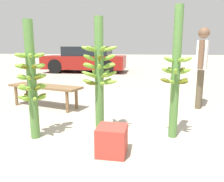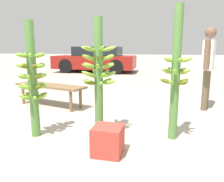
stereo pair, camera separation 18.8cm
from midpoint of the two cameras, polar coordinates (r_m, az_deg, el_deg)
The scene contains 8 objects.
ground_plane at distance 2.74m, azimuth -2.31°, elevation -14.12°, with size 80.00×80.00×0.00m, color #A89E8C.
banana_stalk_left at distance 2.98m, azimuth -18.39°, elevation 3.02°, with size 0.38×0.38×1.52m.
banana_stalk_center at distance 2.88m, azimuth -1.65°, elevation 4.60°, with size 0.49×0.48×1.56m.
banana_stalk_right at distance 2.87m, azimuth 18.11°, elevation 4.28°, with size 0.39×0.39×1.69m.
vendor_person at distance 4.56m, azimuth 24.93°, elevation 7.04°, with size 0.29×0.61×1.56m.
market_bench at distance 4.59m, azimuth -14.72°, elevation 0.84°, with size 1.62×0.79×0.44m.
parked_car at distance 11.08m, azimuth -3.70°, elevation 8.22°, with size 4.04×1.99×1.25m.
produce_crate at distance 2.49m, azimuth 1.13°, elevation -12.77°, with size 0.32×0.32×0.32m.
Camera 2 is at (0.80, -2.36, 1.17)m, focal length 35.00 mm.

